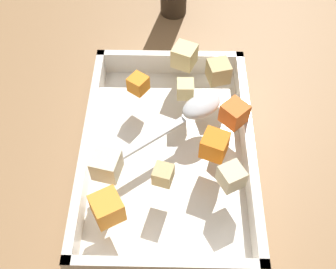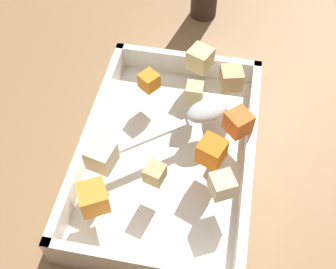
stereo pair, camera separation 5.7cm
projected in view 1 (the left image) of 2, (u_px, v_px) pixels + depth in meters
ground_plane at (179, 158)px, 0.63m from camera, size 4.00×4.00×0.00m
baking_dish at (168, 155)px, 0.61m from camera, size 0.36×0.24×0.05m
carrot_chunk_heap_side at (234, 113)px, 0.59m from camera, size 0.04×0.04×0.03m
carrot_chunk_back_center at (215, 145)px, 0.55m from camera, size 0.04×0.04×0.03m
carrot_chunk_heap_top at (138, 84)px, 0.62m from camera, size 0.03×0.03×0.02m
carrot_chunk_near_right at (107, 208)px, 0.50m from camera, size 0.05×0.05×0.03m
potato_chunk_corner_ne at (106, 165)px, 0.53m from camera, size 0.04×0.04×0.03m
potato_chunk_mid_left at (231, 177)px, 0.53m from camera, size 0.04×0.04×0.03m
potato_chunk_center at (184, 56)px, 0.65m from camera, size 0.04×0.04×0.03m
potato_chunk_far_left at (218, 71)px, 0.64m from camera, size 0.04×0.04×0.03m
potato_chunk_rim_edge at (163, 175)px, 0.53m from camera, size 0.03×0.03×0.02m
potato_chunk_corner_se at (185, 89)px, 0.62m from camera, size 0.02×0.02×0.02m
serving_spoon at (194, 111)px, 0.60m from camera, size 0.15×0.18×0.02m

